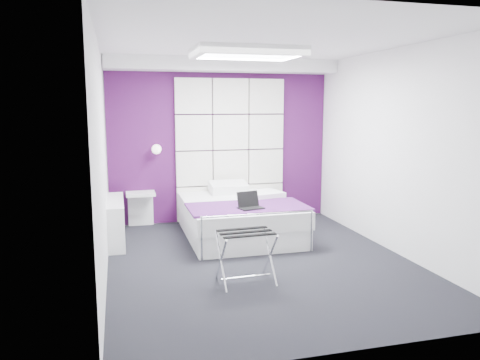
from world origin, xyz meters
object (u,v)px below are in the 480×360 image
object	(u,v)px
bed	(239,217)
laptop	(250,204)
nightstand	(141,194)
radiator	(116,221)
luggage_rack	(246,257)
wall_lamp	(156,149)

from	to	relation	value
bed	laptop	xyz separation A→B (m)	(-0.01, -0.61, 0.31)
bed	laptop	distance (m)	0.68
nightstand	laptop	xyz separation A→B (m)	(1.35, -1.45, 0.06)
radiator	luggage_rack	size ratio (longest dim) A/B	2.10
bed	radiator	bearing A→B (deg)	175.87
radiator	laptop	world-z (taller)	laptop
wall_lamp	nightstand	world-z (taller)	wall_lamp
luggage_rack	nightstand	bearing A→B (deg)	107.43
nightstand	radiator	bearing A→B (deg)	-117.62
radiator	luggage_rack	distance (m)	2.34
bed	nightstand	xyz separation A→B (m)	(-1.35, 0.84, 0.25)
wall_lamp	radiator	bearing A→B (deg)	-130.10
wall_lamp	bed	distance (m)	1.68
bed	laptop	size ratio (longest dim) A/B	6.21
laptop	wall_lamp	bearing A→B (deg)	112.24
wall_lamp	radiator	world-z (taller)	wall_lamp
radiator	laptop	bearing A→B (deg)	-23.07
laptop	radiator	bearing A→B (deg)	143.25
radiator	nightstand	xyz separation A→B (m)	(0.38, 0.72, 0.24)
bed	laptop	bearing A→B (deg)	-90.51
wall_lamp	luggage_rack	world-z (taller)	wall_lamp
luggage_rack	laptop	size ratio (longest dim) A/B	1.84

